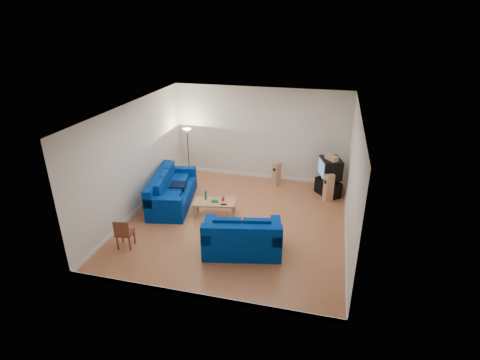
% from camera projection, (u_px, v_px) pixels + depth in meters
% --- Properties ---
extents(room, '(6.01, 6.51, 3.21)m').
position_uv_depth(room, '(236.00, 171.00, 9.98)').
color(room, brown).
rests_on(room, ground).
extents(sofa_three_seat, '(1.53, 2.65, 0.96)m').
position_uv_depth(sofa_three_seat, '(171.00, 193.00, 11.45)').
color(sofa_three_seat, navy).
rests_on(sofa_three_seat, ground).
extents(sofa_loveseat, '(2.06, 1.42, 0.94)m').
position_uv_depth(sofa_loveseat, '(242.00, 240.00, 9.08)').
color(sofa_loveseat, navy).
rests_on(sofa_loveseat, ground).
extents(coffee_table, '(1.28, 0.79, 0.43)m').
position_uv_depth(coffee_table, '(214.00, 203.00, 10.78)').
color(coffee_table, tan).
rests_on(coffee_table, ground).
extents(bottle, '(0.09, 0.09, 0.27)m').
position_uv_depth(bottle, '(206.00, 195.00, 10.82)').
color(bottle, '#197233').
rests_on(bottle, coffee_table).
extents(tissue_box, '(0.23, 0.17, 0.08)m').
position_uv_depth(tissue_box, '(215.00, 201.00, 10.72)').
color(tissue_box, green).
rests_on(tissue_box, coffee_table).
extents(red_canister, '(0.10, 0.10, 0.12)m').
position_uv_depth(red_canister, '(223.00, 199.00, 10.78)').
color(red_canister, red).
rests_on(red_canister, coffee_table).
extents(remote, '(0.19, 0.10, 0.02)m').
position_uv_depth(remote, '(224.00, 204.00, 10.57)').
color(remote, black).
rests_on(remote, coffee_table).
extents(tv_stand, '(0.89, 0.94, 0.51)m').
position_uv_depth(tv_stand, '(328.00, 188.00, 12.04)').
color(tv_stand, black).
rests_on(tv_stand, ground).
extents(av_receiver, '(0.50, 0.55, 0.11)m').
position_uv_depth(av_receiver, '(327.00, 178.00, 11.96)').
color(av_receiver, black).
rests_on(av_receiver, tv_stand).
extents(television, '(0.79, 0.92, 0.61)m').
position_uv_depth(television, '(330.00, 168.00, 11.82)').
color(television, black).
rests_on(television, av_receiver).
extents(centre_speaker, '(0.43, 0.45, 0.16)m').
position_uv_depth(centre_speaker, '(331.00, 158.00, 11.57)').
color(centre_speaker, tan).
rests_on(centre_speaker, television).
extents(speaker_left, '(0.29, 0.30, 0.81)m').
position_uv_depth(speaker_left, '(277.00, 174.00, 12.68)').
color(speaker_left, tan).
rests_on(speaker_left, ground).
extents(speaker_right, '(0.33, 0.32, 0.89)m').
position_uv_depth(speaker_right, '(329.00, 187.00, 11.60)').
color(speaker_right, tan).
rests_on(speaker_right, ground).
extents(floor_lamp, '(0.30, 0.30, 1.77)m').
position_uv_depth(floor_lamp, '(187.00, 137.00, 12.93)').
color(floor_lamp, black).
rests_on(floor_lamp, ground).
extents(dining_chair, '(0.44, 0.44, 0.81)m').
position_uv_depth(dining_chair, '(124.00, 232.00, 9.21)').
color(dining_chair, brown).
rests_on(dining_chair, ground).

